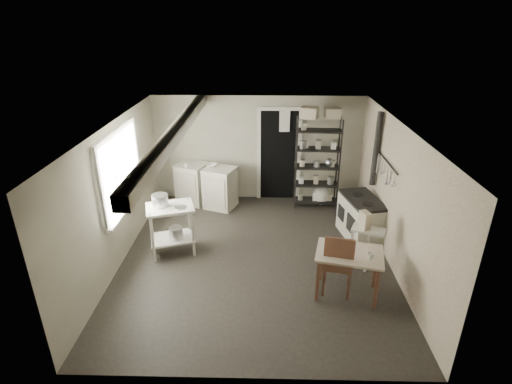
{
  "coord_description": "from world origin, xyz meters",
  "views": [
    {
      "loc": [
        0.15,
        -5.81,
        3.82
      ],
      "look_at": [
        0.0,
        0.3,
        1.1
      ],
      "focal_mm": 28.0,
      "sensor_mm": 36.0,
      "label": 1
    }
  ],
  "objects_px": {
    "stove": "(361,216)",
    "chair": "(338,263)",
    "base_cabinets": "(206,185)",
    "shelf_rack": "(317,165)",
    "flour_sack": "(321,195)",
    "stockpot": "(160,203)",
    "prep_table": "(172,232)",
    "work_table": "(348,272)"
  },
  "relations": [
    {
      "from": "stove",
      "to": "shelf_rack",
      "type": "bearing_deg",
      "value": 104.67
    },
    {
      "from": "stockpot",
      "to": "flour_sack",
      "type": "relative_size",
      "value": 0.64
    },
    {
      "from": "shelf_rack",
      "to": "flour_sack",
      "type": "relative_size",
      "value": 4.25
    },
    {
      "from": "base_cabinets",
      "to": "chair",
      "type": "height_order",
      "value": "chair"
    },
    {
      "from": "work_table",
      "to": "chair",
      "type": "relative_size",
      "value": 0.92
    },
    {
      "from": "stockpot",
      "to": "shelf_rack",
      "type": "distance_m",
      "value": 3.42
    },
    {
      "from": "prep_table",
      "to": "shelf_rack",
      "type": "distance_m",
      "value": 3.35
    },
    {
      "from": "work_table",
      "to": "chair",
      "type": "distance_m",
      "value": 0.18
    },
    {
      "from": "chair",
      "to": "base_cabinets",
      "type": "bearing_deg",
      "value": 140.77
    },
    {
      "from": "base_cabinets",
      "to": "shelf_rack",
      "type": "distance_m",
      "value": 2.41
    },
    {
      "from": "prep_table",
      "to": "chair",
      "type": "relative_size",
      "value": 0.87
    },
    {
      "from": "stockpot",
      "to": "base_cabinets",
      "type": "bearing_deg",
      "value": 76.0
    },
    {
      "from": "stove",
      "to": "chair",
      "type": "xyz_separation_m",
      "value": [
        -0.69,
        -1.59,
        0.04
      ]
    },
    {
      "from": "stockpot",
      "to": "base_cabinets",
      "type": "height_order",
      "value": "stockpot"
    },
    {
      "from": "base_cabinets",
      "to": "shelf_rack",
      "type": "height_order",
      "value": "shelf_rack"
    },
    {
      "from": "shelf_rack",
      "to": "chair",
      "type": "xyz_separation_m",
      "value": [
        -0.0,
        -2.94,
        -0.46
      ]
    },
    {
      "from": "stockpot",
      "to": "work_table",
      "type": "relative_size",
      "value": 0.31
    },
    {
      "from": "base_cabinets",
      "to": "work_table",
      "type": "height_order",
      "value": "base_cabinets"
    },
    {
      "from": "stove",
      "to": "base_cabinets",
      "type": "bearing_deg",
      "value": 143.42
    },
    {
      "from": "stove",
      "to": "chair",
      "type": "bearing_deg",
      "value": -125.59
    },
    {
      "from": "prep_table",
      "to": "chair",
      "type": "xyz_separation_m",
      "value": [
        2.68,
        -1.01,
        0.08
      ]
    },
    {
      "from": "stockpot",
      "to": "shelf_rack",
      "type": "bearing_deg",
      "value": 33.89
    },
    {
      "from": "chair",
      "to": "shelf_rack",
      "type": "bearing_deg",
      "value": 102.29
    },
    {
      "from": "shelf_rack",
      "to": "chair",
      "type": "distance_m",
      "value": 2.98
    },
    {
      "from": "base_cabinets",
      "to": "shelf_rack",
      "type": "relative_size",
      "value": 0.69
    },
    {
      "from": "prep_table",
      "to": "flour_sack",
      "type": "relative_size",
      "value": 1.94
    },
    {
      "from": "base_cabinets",
      "to": "chair",
      "type": "relative_size",
      "value": 1.32
    },
    {
      "from": "chair",
      "to": "flour_sack",
      "type": "distance_m",
      "value": 3.01
    },
    {
      "from": "work_table",
      "to": "stockpot",
      "type": "bearing_deg",
      "value": 159.76
    },
    {
      "from": "stockpot",
      "to": "work_table",
      "type": "xyz_separation_m",
      "value": [
        2.97,
        -1.1,
        -0.56
      ]
    },
    {
      "from": "chair",
      "to": "flour_sack",
      "type": "relative_size",
      "value": 2.23
    },
    {
      "from": "base_cabinets",
      "to": "work_table",
      "type": "xyz_separation_m",
      "value": [
        2.49,
        -3.03,
        -0.08
      ]
    },
    {
      "from": "shelf_rack",
      "to": "flour_sack",
      "type": "distance_m",
      "value": 0.73
    },
    {
      "from": "stove",
      "to": "work_table",
      "type": "distance_m",
      "value": 1.75
    },
    {
      "from": "shelf_rack",
      "to": "stove",
      "type": "distance_m",
      "value": 1.59
    },
    {
      "from": "work_table",
      "to": "flour_sack",
      "type": "bearing_deg",
      "value": 89.79
    },
    {
      "from": "base_cabinets",
      "to": "shelf_rack",
      "type": "bearing_deg",
      "value": 19.96
    },
    {
      "from": "shelf_rack",
      "to": "stove",
      "type": "bearing_deg",
      "value": -61.52
    },
    {
      "from": "prep_table",
      "to": "stove",
      "type": "relative_size",
      "value": 0.88
    },
    {
      "from": "stockpot",
      "to": "chair",
      "type": "xyz_separation_m",
      "value": [
        2.84,
        -1.03,
        -0.45
      ]
    },
    {
      "from": "base_cabinets",
      "to": "work_table",
      "type": "bearing_deg",
      "value": -29.96
    },
    {
      "from": "base_cabinets",
      "to": "chair",
      "type": "distance_m",
      "value": 3.79
    }
  ]
}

